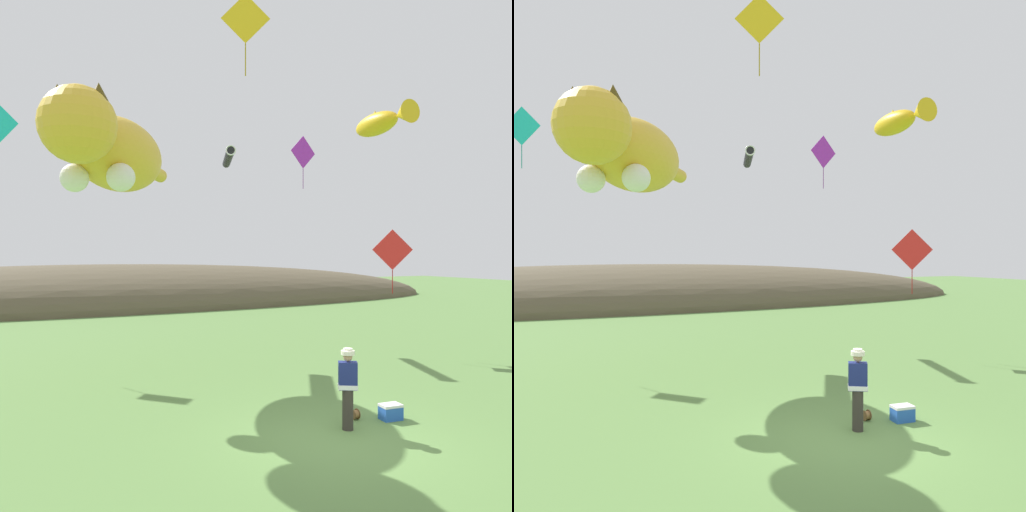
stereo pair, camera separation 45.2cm
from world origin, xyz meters
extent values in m
plane|color=#5B8442|center=(0.00, 0.00, 0.00)|extent=(120.00, 120.00, 0.00)
ellipsoid|color=brown|center=(0.00, 30.40, 0.00)|extent=(59.67, 14.78, 6.18)
cylinder|color=#332D28|center=(0.53, 0.43, 0.44)|extent=(0.24, 0.24, 0.88)
cube|color=navy|center=(0.53, 0.43, 1.18)|extent=(0.47, 0.41, 0.60)
cube|color=white|center=(0.53, 0.43, 0.94)|extent=(0.49, 0.43, 0.10)
sphere|color=tan|center=(0.53, 0.43, 1.59)|extent=(0.20, 0.20, 0.20)
cylinder|color=beige|center=(0.53, 0.43, 1.68)|extent=(0.30, 0.30, 0.09)
cylinder|color=beige|center=(0.53, 0.43, 1.74)|extent=(0.20, 0.20, 0.07)
cylinder|color=olive|center=(1.08, 0.92, 0.12)|extent=(0.13, 0.18, 0.18)
cylinder|color=brown|center=(1.02, 0.92, 0.12)|extent=(0.02, 0.24, 0.24)
cylinder|color=brown|center=(1.15, 0.92, 0.12)|extent=(0.02, 0.24, 0.24)
cube|color=blue|center=(1.82, 0.55, 0.15)|extent=(0.51, 0.36, 0.30)
cube|color=white|center=(1.82, 0.55, 0.33)|extent=(0.52, 0.37, 0.06)
ellipsoid|color=gold|center=(-3.14, 7.50, 6.94)|extent=(4.47, 5.28, 2.23)
ellipsoid|color=white|center=(-3.25, 7.30, 6.54)|extent=(2.69, 3.31, 1.23)
sphere|color=gold|center=(-4.59, 4.99, 7.16)|extent=(2.01, 2.01, 2.01)
cone|color=#503E10|center=(-4.11, 4.72, 7.89)|extent=(0.97, 0.97, 0.67)
cone|color=#503E10|center=(-5.07, 5.27, 7.89)|extent=(0.97, 0.97, 0.67)
sphere|color=white|center=(-3.38, 5.74, 5.99)|extent=(0.80, 0.80, 0.80)
sphere|color=white|center=(-4.54, 6.42, 5.99)|extent=(0.80, 0.80, 0.80)
cylinder|color=gold|center=(-1.35, 10.58, 7.05)|extent=(1.69, 2.39, 0.53)
ellipsoid|color=gold|center=(4.95, 4.97, 8.22)|extent=(0.87, 2.11, 0.73)
cone|color=gold|center=(4.89, 3.59, 8.22)|extent=(0.76, 0.70, 0.73)
cone|color=gold|center=(4.95, 5.04, 8.53)|extent=(0.36, 0.36, 0.34)
sphere|color=black|center=(5.23, 5.64, 8.28)|extent=(0.17, 0.17, 0.17)
cylinder|color=black|center=(2.42, 12.03, 8.13)|extent=(1.33, 3.11, 0.36)
torus|color=white|center=(1.93, 10.53, 8.13)|extent=(0.43, 0.19, 0.44)
cube|color=red|center=(6.87, 6.40, 4.01)|extent=(1.40, 0.69, 1.54)
cylinder|color=black|center=(6.87, 6.42, 4.01)|extent=(0.94, 0.47, 0.02)
cube|color=maroon|center=(6.87, 6.40, 2.79)|extent=(0.03, 0.02, 0.90)
cube|color=yellow|center=(-0.31, 4.02, 10.32)|extent=(1.26, 0.55, 1.37)
cylinder|color=black|center=(-0.31, 4.03, 10.32)|extent=(0.85, 0.37, 0.02)
cube|color=#A98511|center=(-0.31, 4.02, 9.19)|extent=(0.03, 0.02, 0.90)
cube|color=purple|center=(5.44, 10.64, 8.38)|extent=(1.42, 0.32, 1.45)
cylinder|color=black|center=(5.44, 10.65, 8.38)|extent=(0.96, 0.22, 0.02)
cube|color=#6B1A7C|center=(5.44, 10.64, 7.20)|extent=(0.03, 0.01, 0.90)
cube|color=#19BFBF|center=(-6.69, 12.99, 8.85)|extent=(1.37, 0.68, 1.51)
cylinder|color=black|center=(-6.69, 13.00, 8.85)|extent=(0.92, 0.46, 0.02)
cube|color=#118585|center=(-6.69, 12.99, 7.64)|extent=(0.03, 0.02, 0.90)
camera|label=1|loc=(-5.90, -8.53, 3.82)|focal=35.00mm
camera|label=2|loc=(-5.49, -8.72, 3.82)|focal=35.00mm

